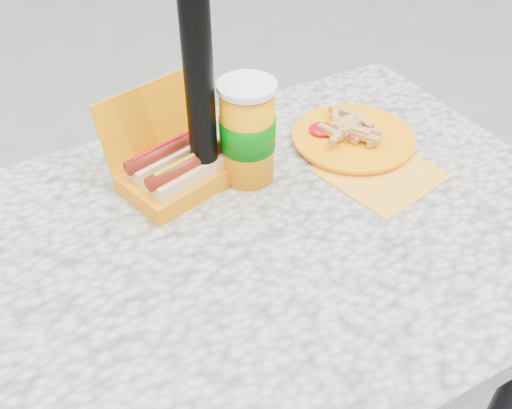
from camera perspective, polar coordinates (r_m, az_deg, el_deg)
picnic_table at (r=1.05m, az=-0.92°, el=-7.34°), size 1.20×0.80×0.75m
hotdog_box at (r=1.06m, az=-7.76°, el=3.82°), size 0.25×0.22×0.17m
fries_plate at (r=1.19m, az=9.74°, el=6.49°), size 0.26×0.35×0.05m
soda_cup at (r=1.04m, az=-0.87°, el=7.24°), size 0.11×0.11×0.20m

